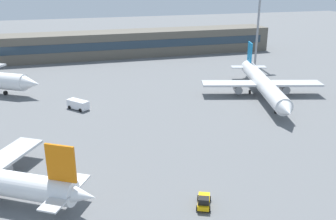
# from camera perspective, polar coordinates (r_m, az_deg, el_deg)

# --- Properties ---
(ground_plane) EXTENTS (400.00, 400.00, 0.00)m
(ground_plane) POSITION_cam_1_polar(r_m,az_deg,el_deg) (74.76, -3.72, -2.53)
(ground_plane) COLOR slate
(terminal_building) EXTENTS (126.91, 12.13, 9.00)m
(terminal_building) POSITION_cam_1_polar(r_m,az_deg,el_deg) (139.15, -10.02, 9.74)
(terminal_building) COLOR #5B564C
(terminal_building) RESTS_ON ground_plane
(airplane_mid) EXTENTS (29.65, 41.73, 10.51)m
(airplane_mid) POSITION_cam_1_polar(r_m,az_deg,el_deg) (94.92, 14.22, 3.87)
(airplane_mid) COLOR white
(airplane_mid) RESTS_ON ground_plane
(baggage_tug_yellow) EXTENTS (2.90, 3.90, 1.75)m
(baggage_tug_yellow) POSITION_cam_1_polar(r_m,az_deg,el_deg) (50.28, 5.45, -13.67)
(baggage_tug_yellow) COLOR #F2B20C
(baggage_tug_yellow) RESTS_ON ground_plane
(service_van_white) EXTENTS (4.90, 5.25, 2.08)m
(service_van_white) POSITION_cam_1_polar(r_m,az_deg,el_deg) (86.14, -13.50, 0.83)
(service_van_white) COLOR white
(service_van_white) RESTS_ON ground_plane
(floodlight_tower_west) EXTENTS (3.20, 0.80, 26.87)m
(floodlight_tower_west) POSITION_cam_1_polar(r_m,az_deg,el_deg) (126.30, 13.60, 13.51)
(floodlight_tower_west) COLOR gray
(floodlight_tower_west) RESTS_ON ground_plane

